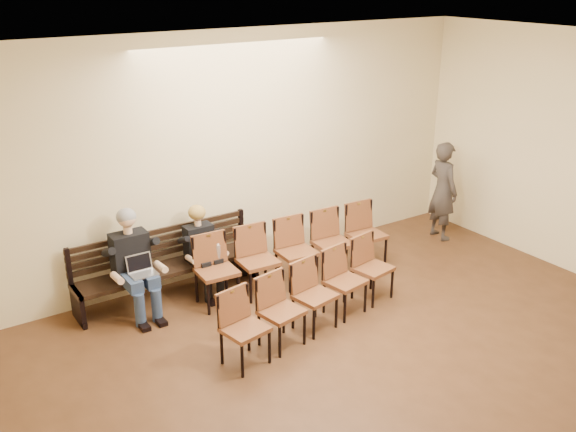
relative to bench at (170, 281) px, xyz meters
name	(u,v)px	position (x,y,z in m)	size (l,w,h in m)	color
room_walls	(469,175)	(1.31, -3.86, 2.31)	(8.02, 10.01, 3.51)	#FBE6B4
bench	(170,281)	(0.00, 0.00, 0.00)	(2.60, 0.90, 0.45)	black
seated_man	(133,262)	(-0.52, -0.12, 0.48)	(0.59, 0.81, 1.41)	black
seated_woman	(203,254)	(0.46, -0.12, 0.33)	(0.48, 0.66, 1.12)	black
laptop	(144,277)	(-0.48, -0.35, 0.35)	(0.33, 0.26, 0.24)	#B8B8BD
water_bottle	(218,259)	(0.57, -0.38, 0.34)	(0.07, 0.07, 0.22)	silver
bag	(233,266)	(1.05, 0.10, -0.09)	(0.36, 0.25, 0.27)	black
passerby	(443,184)	(4.64, -0.57, 0.72)	(0.69, 0.45, 1.90)	#38322E
chair_row_front	(296,252)	(1.67, -0.65, 0.26)	(2.97, 0.53, 0.97)	brown
chair_row_back	(315,296)	(1.17, -1.79, 0.22)	(2.73, 0.49, 0.89)	brown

